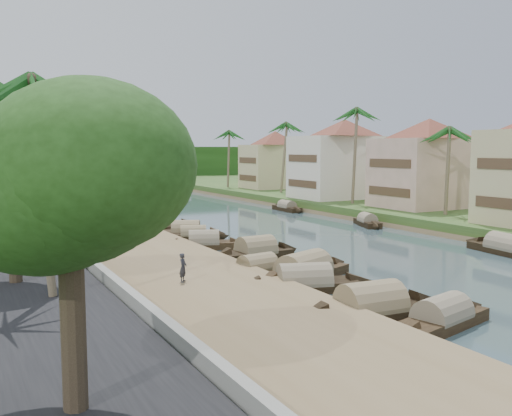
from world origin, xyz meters
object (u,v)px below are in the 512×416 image
bridge (116,181)px  sampan_1 (371,308)px  person_near (183,268)px  sampan_0 (442,319)px

bridge → sampan_1: bearing=-96.6°
person_near → sampan_1: bearing=-99.5°
sampan_0 → bridge: bearing=70.2°
sampan_1 → person_near: (-6.26, 7.34, 1.13)m
sampan_1 → person_near: 9.72m
sampan_0 → sampan_1: sampan_1 is taller
bridge → sampan_1: (-9.88, -84.91, -1.30)m
bridge → person_near: bearing=-101.8°
sampan_0 → person_near: (-7.95, 10.01, 1.14)m
sampan_0 → person_near: person_near is taller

